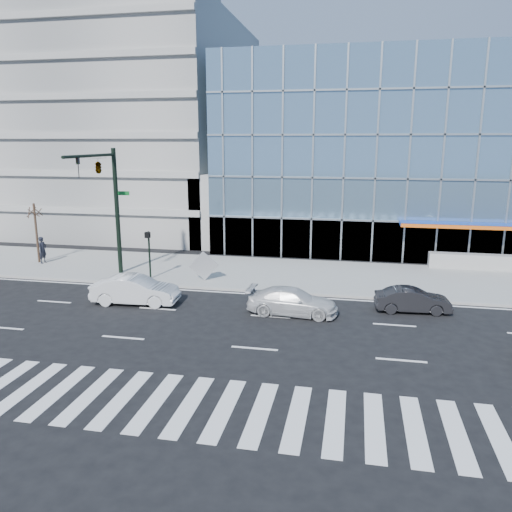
# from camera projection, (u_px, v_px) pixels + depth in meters

# --- Properties ---
(ground) EXTENTS (160.00, 160.00, 0.00)m
(ground) POSITION_uv_depth(u_px,v_px,m) (270.00, 317.00, 24.93)
(ground) COLOR black
(ground) RESTS_ON ground
(sidewalk) EXTENTS (120.00, 8.00, 0.15)m
(sidewalk) POSITION_uv_depth(u_px,v_px,m) (291.00, 274.00, 32.55)
(sidewalk) COLOR gray
(sidewalk) RESTS_ON ground
(theatre_building) EXTENTS (42.00, 26.00, 15.00)m
(theatre_building) POSITION_uv_depth(u_px,v_px,m) (471.00, 153.00, 45.39)
(theatre_building) COLOR #658AA9
(theatre_building) RESTS_ON ground
(parking_garage) EXTENTS (24.00, 24.00, 20.00)m
(parking_garage) POSITION_uv_depth(u_px,v_px,m) (123.00, 127.00, 51.35)
(parking_garage) COLOR gray
(parking_garage) RESTS_ON ground
(ramp_block) EXTENTS (6.00, 8.00, 6.00)m
(ramp_block) POSITION_uv_depth(u_px,v_px,m) (237.00, 208.00, 42.60)
(ramp_block) COLOR gray
(ramp_block) RESTS_ON ground
(tower_far_mid) EXTENTS (13.00, 13.00, 60.00)m
(tower_far_mid) POSITION_uv_depth(u_px,v_px,m) (16.00, 20.00, 90.42)
(tower_far_mid) COLOR slate
(tower_far_mid) RESTS_ON ground
(tower_backdrop) EXTENTS (14.00, 14.00, 48.00)m
(tower_backdrop) POSITION_uv_depth(u_px,v_px,m) (175.00, 55.00, 92.14)
(tower_backdrop) COLOR gray
(tower_backdrop) RESTS_ON ground
(traffic_signal) EXTENTS (1.14, 5.74, 8.00)m
(traffic_signal) POSITION_uv_depth(u_px,v_px,m) (104.00, 182.00, 30.01)
(traffic_signal) COLOR black
(traffic_signal) RESTS_ON sidewalk
(ped_signal_post) EXTENTS (0.30, 0.33, 3.00)m
(ped_signal_post) POSITION_uv_depth(u_px,v_px,m) (149.00, 248.00, 30.80)
(ped_signal_post) COLOR black
(ped_signal_post) RESTS_ON sidewalk
(street_tree_near) EXTENTS (1.10, 1.10, 4.23)m
(street_tree_near) POSITION_uv_depth(u_px,v_px,m) (34.00, 212.00, 34.69)
(street_tree_near) COLOR #332319
(street_tree_near) RESTS_ON sidewalk
(white_suv) EXTENTS (4.65, 2.04, 1.33)m
(white_suv) POSITION_uv_depth(u_px,v_px,m) (292.00, 301.00, 25.18)
(white_suv) COLOR silver
(white_suv) RESTS_ON ground
(white_sedan) EXTENTS (4.73, 1.92, 1.53)m
(white_sedan) POSITION_uv_depth(u_px,v_px,m) (135.00, 290.00, 26.77)
(white_sedan) COLOR silver
(white_sedan) RESTS_ON ground
(dark_sedan) EXTENTS (3.87, 1.61, 1.25)m
(dark_sedan) POSITION_uv_depth(u_px,v_px,m) (413.00, 300.00, 25.52)
(dark_sedan) COLOR black
(dark_sedan) RESTS_ON ground
(pedestrian) EXTENTS (0.51, 0.73, 1.88)m
(pedestrian) POSITION_uv_depth(u_px,v_px,m) (43.00, 250.00, 35.07)
(pedestrian) COLOR black
(pedestrian) RESTS_ON sidewalk
(tilted_panel) EXTENTS (1.78, 0.58, 1.84)m
(tilted_panel) POSITION_uv_depth(u_px,v_px,m) (204.00, 266.00, 30.71)
(tilted_panel) COLOR #A1A1A1
(tilted_panel) RESTS_ON sidewalk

